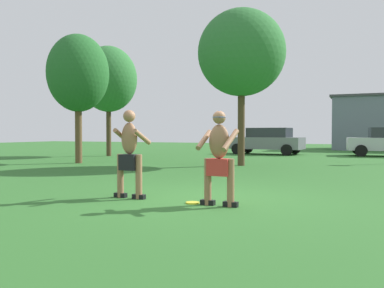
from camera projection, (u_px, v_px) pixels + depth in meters
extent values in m
plane|color=#2D6628|center=(207.00, 199.00, 7.88)|extent=(80.00, 80.00, 0.00)
cube|color=black|center=(231.00, 204.00, 7.03)|extent=(0.26, 0.12, 0.09)
cylinder|color=#936647|center=(231.00, 183.00, 7.01)|extent=(0.13, 0.13, 0.84)
cube|color=black|center=(208.00, 202.00, 7.22)|extent=(0.26, 0.12, 0.09)
cylinder|color=#936647|center=(208.00, 182.00, 7.20)|extent=(0.13, 0.13, 0.84)
cube|color=red|center=(219.00, 167.00, 7.10)|extent=(0.41, 0.26, 0.30)
ellipsoid|color=#936647|center=(219.00, 141.00, 7.09)|extent=(0.39, 0.24, 0.61)
cylinder|color=#936647|center=(230.00, 140.00, 6.89)|extent=(0.18, 0.54, 0.39)
cylinder|color=#936647|center=(204.00, 140.00, 7.11)|extent=(0.12, 0.55, 0.36)
sphere|color=#936647|center=(219.00, 117.00, 7.08)|extent=(0.23, 0.23, 0.23)
cone|color=#194CA5|center=(219.00, 114.00, 7.07)|extent=(0.25, 0.25, 0.13)
cube|color=black|center=(121.00, 195.00, 8.05)|extent=(0.26, 0.12, 0.09)
cylinder|color=#936647|center=(120.00, 176.00, 8.04)|extent=(0.13, 0.13, 0.87)
cube|color=black|center=(139.00, 197.00, 7.86)|extent=(0.26, 0.12, 0.09)
cylinder|color=#936647|center=(139.00, 177.00, 7.85)|extent=(0.13, 0.13, 0.87)
cube|color=black|center=(129.00, 162.00, 7.93)|extent=(0.37, 0.26, 0.31)
ellipsoid|color=#936647|center=(129.00, 138.00, 7.92)|extent=(0.36, 0.24, 0.63)
cylinder|color=#936647|center=(123.00, 137.00, 8.11)|extent=(0.10, 0.58, 0.35)
cylinder|color=#936647|center=(142.00, 137.00, 7.91)|extent=(0.09, 0.58, 0.33)
sphere|color=#936647|center=(129.00, 116.00, 7.91)|extent=(0.24, 0.24, 0.24)
cylinder|color=yellow|center=(193.00, 203.00, 7.36)|extent=(0.25, 0.25, 0.03)
cube|color=slate|center=(266.00, 143.00, 24.08)|extent=(4.46, 2.22, 0.70)
cube|color=#282D33|center=(269.00, 133.00, 23.97)|extent=(2.55, 1.82, 0.56)
cylinder|color=black|center=(237.00, 149.00, 24.04)|extent=(0.66, 0.28, 0.64)
cylinder|color=black|center=(248.00, 148.00, 25.61)|extent=(0.66, 0.28, 0.64)
cylinder|color=black|center=(287.00, 150.00, 22.58)|extent=(0.66, 0.28, 0.64)
cylinder|color=black|center=(295.00, 149.00, 24.15)|extent=(0.66, 0.28, 0.64)
cylinder|color=black|center=(361.00, 151.00, 21.60)|extent=(0.66, 0.28, 0.64)
cylinder|color=black|center=(358.00, 149.00, 23.32)|extent=(0.66, 0.28, 0.64)
cylinder|color=#4C3823|center=(241.00, 124.00, 15.75)|extent=(0.28, 0.28, 3.24)
ellipsoid|color=#2D7033|center=(241.00, 53.00, 15.67)|extent=(3.42, 3.42, 3.39)
cylinder|color=brown|center=(79.00, 132.00, 17.04)|extent=(0.29, 0.29, 2.67)
ellipsoid|color=#236028|center=(78.00, 73.00, 16.97)|extent=(2.59, 2.59, 3.27)
cylinder|color=#4C3823|center=(109.00, 129.00, 22.22)|extent=(0.27, 0.27, 2.99)
ellipsoid|color=#2D7033|center=(108.00, 79.00, 22.15)|extent=(3.15, 3.15, 3.62)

